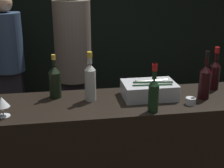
{
  "coord_description": "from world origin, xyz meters",
  "views": [
    {
      "loc": [
        -0.33,
        -1.74,
        1.79
      ],
      "look_at": [
        0.0,
        0.3,
        1.08
      ],
      "focal_mm": 50.0,
      "sensor_mm": 36.0,
      "label": 1
    }
  ],
  "objects": [
    {
      "name": "red_wine_bottle_burgundy",
      "position": [
        0.23,
        0.06,
        1.09
      ],
      "size": [
        0.07,
        0.07,
        0.32
      ],
      "color": "black",
      "rests_on": "bar_counter"
    },
    {
      "name": "rose_wine_bottle",
      "position": [
        -0.15,
        0.32,
        1.11
      ],
      "size": [
        0.08,
        0.08,
        0.35
      ],
      "color": "#B2B7AD",
      "rests_on": "bar_counter"
    },
    {
      "name": "red_wine_bottle_black_foil",
      "position": [
        0.66,
        0.23,
        1.09
      ],
      "size": [
        0.08,
        0.08,
        0.35
      ],
      "color": "black",
      "rests_on": "bar_counter"
    },
    {
      "name": "wine_glass",
      "position": [
        -0.72,
        0.14,
        1.05
      ],
      "size": [
        0.09,
        0.09,
        0.13
      ],
      "color": "silver",
      "rests_on": "bar_counter"
    },
    {
      "name": "red_wine_bottle_tall",
      "position": [
        0.82,
        0.4,
        1.09
      ],
      "size": [
        0.08,
        0.08,
        0.34
      ],
      "color": "black",
      "rests_on": "bar_counter"
    },
    {
      "name": "ice_bin_with_bottles",
      "position": [
        0.28,
        0.31,
        1.02
      ],
      "size": [
        0.38,
        0.26,
        0.12
      ],
      "color": "#B7BABF",
      "rests_on": "bar_counter"
    },
    {
      "name": "bar_counter",
      "position": [
        0.0,
        0.28,
        0.48
      ],
      "size": [
        2.24,
        0.55,
        0.96
      ],
      "color": "black",
      "rests_on": "ground_plane"
    },
    {
      "name": "champagne_bottle",
      "position": [
        -0.4,
        0.42,
        1.08
      ],
      "size": [
        0.09,
        0.09,
        0.32
      ],
      "color": "black",
      "rests_on": "bar_counter"
    },
    {
      "name": "wall_back_chalkboard",
      "position": [
        0.0,
        2.6,
        1.4
      ],
      "size": [
        6.4,
        0.06,
        2.8
      ],
      "color": "black",
      "rests_on": "ground_plane"
    },
    {
      "name": "person_blond_tee",
      "position": [
        -0.23,
        1.21,
        1.01
      ],
      "size": [
        0.35,
        0.35,
        1.8
      ],
      "rotation": [
        0.0,
        0.0,
        2.21
      ],
      "color": "black",
      "rests_on": "ground_plane"
    },
    {
      "name": "person_in_hoodie",
      "position": [
        -0.96,
        1.97,
        0.9
      ],
      "size": [
        0.36,
        0.36,
        1.62
      ],
      "rotation": [
        0.0,
        0.0,
        1.76
      ],
      "color": "black",
      "rests_on": "ground_plane"
    },
    {
      "name": "candle_votive",
      "position": [
        0.52,
        0.14,
        0.98
      ],
      "size": [
        0.07,
        0.07,
        0.05
      ],
      "color": "silver",
      "rests_on": "bar_counter"
    }
  ]
}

